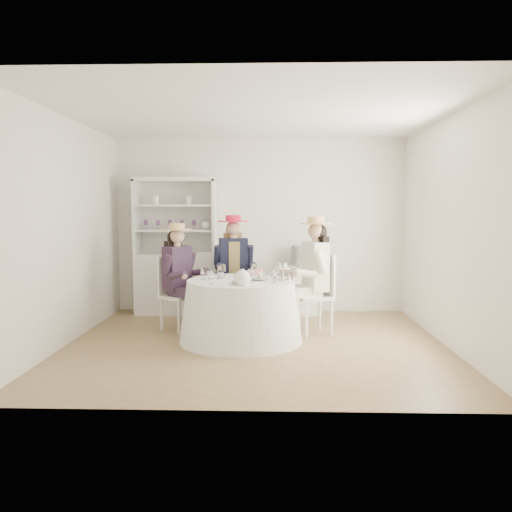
{
  "coord_description": "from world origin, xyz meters",
  "views": [
    {
      "loc": [
        0.18,
        -5.85,
        1.61
      ],
      "look_at": [
        0.0,
        0.1,
        1.05
      ],
      "focal_mm": 35.0,
      "sensor_mm": 36.0,
      "label": 1
    }
  ],
  "objects": [
    {
      "name": "wall_back",
      "position": [
        0.0,
        2.0,
        1.35
      ],
      "size": [
        4.5,
        0.0,
        4.5
      ],
      "primitive_type": "plane",
      "rotation": [
        1.57,
        0.0,
        0.0
      ],
      "color": "white",
      "rests_on": "ground"
    },
    {
      "name": "wall_front",
      "position": [
        0.0,
        -2.0,
        1.35
      ],
      "size": [
        4.5,
        0.0,
        4.5
      ],
      "primitive_type": "plane",
      "rotation": [
        -1.57,
        0.0,
        0.0
      ],
      "color": "white",
      "rests_on": "ground"
    },
    {
      "name": "teacup_b",
      "position": [
        -0.14,
        0.47,
        0.78
      ],
      "size": [
        0.08,
        0.08,
        0.07
      ],
      "primitive_type": "imported",
      "rotation": [
        0.0,
        0.0,
        0.1
      ],
      "color": "white",
      "rests_on": "tea_table"
    },
    {
      "name": "hatbox",
      "position": [
        0.65,
        1.75,
        0.9
      ],
      "size": [
        0.38,
        0.38,
        0.31
      ],
      "primitive_type": "cylinder",
      "rotation": [
        0.0,
        0.0,
        0.24
      ],
      "color": "black",
      "rests_on": "side_table"
    },
    {
      "name": "table_teapot",
      "position": [
        -0.14,
        -0.29,
        0.83
      ],
      "size": [
        0.26,
        0.19,
        0.2
      ],
      "rotation": [
        0.0,
        0.0,
        0.04
      ],
      "color": "white",
      "rests_on": "tea_table"
    },
    {
      "name": "teacup_c",
      "position": [
        0.04,
        0.34,
        0.79
      ],
      "size": [
        0.12,
        0.12,
        0.07
      ],
      "primitive_type": "imported",
      "rotation": [
        0.0,
        0.0,
        -0.37
      ],
      "color": "white",
      "rests_on": "tea_table"
    },
    {
      "name": "side_table",
      "position": [
        0.65,
        1.75,
        0.37
      ],
      "size": [
        0.61,
        0.61,
        0.74
      ],
      "primitive_type": "cube",
      "rotation": [
        0.0,
        0.0,
        0.35
      ],
      "color": "silver",
      "rests_on": "ground"
    },
    {
      "name": "sandwich_plate",
      "position": [
        -0.19,
        -0.21,
        0.76
      ],
      "size": [
        0.26,
        0.26,
        0.06
      ],
      "rotation": [
        0.0,
        0.0,
        -0.26
      ],
      "color": "white",
      "rests_on": "tea_table"
    },
    {
      "name": "wall_left",
      "position": [
        -2.25,
        0.0,
        1.35
      ],
      "size": [
        0.0,
        4.5,
        4.5
      ],
      "primitive_type": "plane",
      "rotation": [
        1.57,
        0.0,
        1.57
      ],
      "color": "white",
      "rests_on": "ground"
    },
    {
      "name": "tea_table",
      "position": [
        -0.19,
        0.16,
        0.37
      ],
      "size": [
        1.51,
        1.51,
        0.75
      ],
      "rotation": [
        0.0,
        0.0,
        -0.42
      ],
      "color": "white",
      "rests_on": "ground"
    },
    {
      "name": "flower_bowl",
      "position": [
        0.03,
        0.15,
        0.78
      ],
      "size": [
        0.27,
        0.27,
        0.06
      ],
      "primitive_type": "imported",
      "rotation": [
        0.0,
        0.0,
        0.19
      ],
      "color": "white",
      "rests_on": "tea_table"
    },
    {
      "name": "ceiling",
      "position": [
        0.0,
        0.0,
        2.7
      ],
      "size": [
        4.5,
        4.5,
        0.0
      ],
      "primitive_type": "plane",
      "rotation": [
        3.14,
        0.0,
        0.0
      ],
      "color": "white",
      "rests_on": "wall_back"
    },
    {
      "name": "hutch",
      "position": [
        -1.28,
        1.77,
        0.74
      ],
      "size": [
        1.33,
        0.71,
        2.09
      ],
      "rotation": [
        0.0,
        0.0,
        0.21
      ],
      "color": "silver",
      "rests_on": "ground"
    },
    {
      "name": "guest_right",
      "position": [
        0.73,
        0.51,
        0.85
      ],
      "size": [
        0.63,
        0.57,
        1.51
      ],
      "rotation": [
        0.0,
        0.0,
        -1.22
      ],
      "color": "silver",
      "rests_on": "ground"
    },
    {
      "name": "guest_mid",
      "position": [
        -0.35,
        1.13,
        0.86
      ],
      "size": [
        0.57,
        0.6,
        1.53
      ],
      "rotation": [
        0.0,
        0.0,
        0.19
      ],
      "color": "silver",
      "rests_on": "ground"
    },
    {
      "name": "stemware_set",
      "position": [
        -0.19,
        0.16,
        0.82
      ],
      "size": [
        0.98,
        0.98,
        0.15
      ],
      "color": "white",
      "rests_on": "tea_table"
    },
    {
      "name": "cupcake_stand",
      "position": [
        0.32,
        0.13,
        0.83
      ],
      "size": [
        0.22,
        0.22,
        0.21
      ],
      "rotation": [
        0.0,
        0.0,
        0.28
      ],
      "color": "white",
      "rests_on": "tea_table"
    },
    {
      "name": "spare_chair",
      "position": [
        -0.75,
        1.29,
        0.54
      ],
      "size": [
        0.49,
        0.49,
        1.0
      ],
      "rotation": [
        0.0,
        0.0,
        2.91
      ],
      "color": "silver",
      "rests_on": "ground"
    },
    {
      "name": "ground",
      "position": [
        0.0,
        0.0,
        0.0
      ],
      "size": [
        4.5,
        4.5,
        0.0
      ],
      "primitive_type": "plane",
      "color": "olive",
      "rests_on": "ground"
    },
    {
      "name": "wall_right",
      "position": [
        2.25,
        0.0,
        1.35
      ],
      "size": [
        0.0,
        4.5,
        4.5
      ],
      "primitive_type": "plane",
      "rotation": [
        1.57,
        0.0,
        -1.57
      ],
      "color": "white",
      "rests_on": "ground"
    },
    {
      "name": "flower_arrangement",
      "position": [
        0.01,
        0.12,
        0.83
      ],
      "size": [
        0.17,
        0.17,
        0.06
      ],
      "rotation": [
        0.0,
        0.0,
        0.34
      ],
      "color": "pink",
      "rests_on": "tea_table"
    },
    {
      "name": "guest_left",
      "position": [
        -1.04,
        0.65,
        0.8
      ],
      "size": [
        0.61,
        0.58,
        1.43
      ],
      "rotation": [
        0.0,
        0.0,
        0.95
      ],
      "color": "silver",
      "rests_on": "ground"
    },
    {
      "name": "teacup_a",
      "position": [
        -0.45,
        0.29,
        0.78
      ],
      "size": [
        0.08,
        0.08,
        0.07
      ],
      "primitive_type": "imported",
      "rotation": [
        0.0,
        0.0,
        0.01
      ],
      "color": "white",
      "rests_on": "tea_table"
    }
  ]
}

